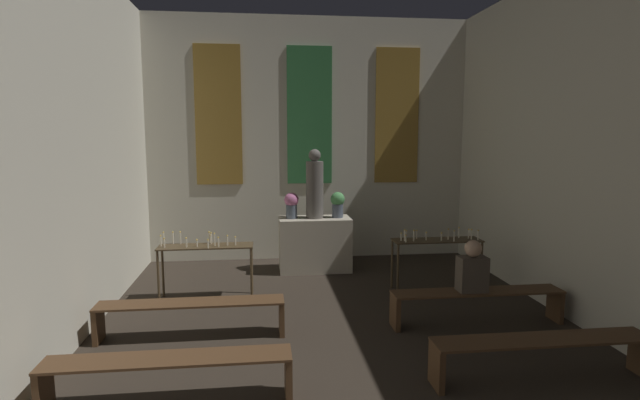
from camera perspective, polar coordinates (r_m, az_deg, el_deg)
name	(u,v)px	position (r m, az deg, el deg)	size (l,w,h in m)	color
wall_back	(309,139)	(9.78, -1.24, 7.02)	(6.40, 0.16, 4.66)	beige
wall_left	(20,148)	(5.37, -31.05, 5.14)	(0.12, 9.81, 4.66)	beige
altar	(315,244)	(9.03, -0.60, -5.05)	(1.27, 0.65, 0.96)	#ADA38E
statue	(315,187)	(8.86, -0.61, 1.54)	(0.31, 0.31, 1.23)	#5B5651
flower_vase_left	(292,204)	(8.86, -3.27, -0.48)	(0.25, 0.25, 0.46)	#4C5666
flower_vase_right	(338,203)	(8.95, 2.03, -0.39)	(0.25, 0.25, 0.46)	#4C5666
candle_rack_left	(205,253)	(7.63, -12.97, -5.87)	(1.39, 0.40, 1.01)	#473823
candle_rack_right	(437,246)	(8.05, 13.18, -5.17)	(1.39, 0.40, 1.00)	#473823
pew_third_left	(169,369)	(4.98, -16.90, -18.03)	(2.23, 0.36, 0.45)	#4C331E
pew_third_right	(542,349)	(5.62, 24.08, -15.30)	(2.23, 0.36, 0.45)	#4C331E
pew_back_left	(191,311)	(6.36, -14.48, -12.17)	(2.23, 0.36, 0.45)	#4C331E
pew_back_right	(477,299)	(6.87, 17.52, -10.76)	(2.23, 0.36, 0.45)	#4C331E
person_seated	(472,269)	(6.73, 17.01, -7.52)	(0.36, 0.24, 0.67)	#4C4238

